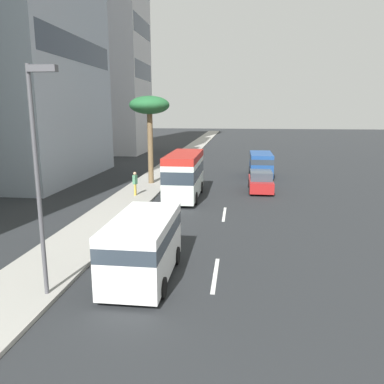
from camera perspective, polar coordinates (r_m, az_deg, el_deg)
ground_plane at (r=34.15m, az=5.58°, el=1.65°), size 198.00×198.00×0.00m
sidewalk_right at (r=34.93m, az=-5.43°, el=2.01°), size 162.00×3.12×0.15m
lane_stripe_mid at (r=14.98m, az=3.49°, el=-12.22°), size 3.20×0.16×0.01m
lane_stripe_far at (r=23.24m, az=4.84°, el=-3.31°), size 3.20×0.16×0.01m
van_lead at (r=36.80m, az=10.25°, el=4.28°), size 5.03×2.14×2.22m
car_second at (r=30.07m, az=10.21°, el=1.55°), size 4.35×1.84×1.60m
van_third at (r=14.33m, az=-7.33°, el=-7.67°), size 4.87×2.21×2.35m
minibus_fourth at (r=27.13m, az=-1.16°, el=2.74°), size 6.58×2.26×3.21m
pedestrian_near_lamp at (r=27.75m, az=-8.50°, el=1.43°), size 0.38×0.32×1.70m
palm_tree at (r=31.93m, az=-6.37°, el=12.36°), size 3.26×3.26×7.17m
street_lamp at (r=12.84m, az=-21.91°, el=4.46°), size 0.24×0.97×7.38m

